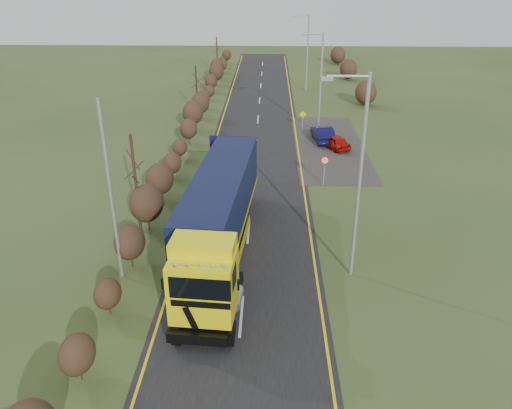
{
  "coord_description": "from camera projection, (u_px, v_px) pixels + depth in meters",
  "views": [
    {
      "loc": [
        1.17,
        -22.26,
        14.5
      ],
      "look_at": [
        0.48,
        3.06,
        2.28
      ],
      "focal_mm": 35.0,
      "sensor_mm": 36.0,
      "label": 1
    }
  ],
  "objects": [
    {
      "name": "car_red_hatchback",
      "position": [
        335.0,
        142.0,
        43.31
      ],
      "size": [
        2.7,
        3.74,
        1.18
      ],
      "primitive_type": "imported",
      "rotation": [
        0.0,
        0.0,
        3.57
      ],
      "color": "#9E0C07",
      "rests_on": "ground"
    },
    {
      "name": "layby",
      "position": [
        329.0,
        145.0,
        44.22
      ],
      "size": [
        6.0,
        18.0,
        0.02
      ],
      "primitive_type": "cube",
      "color": "#302E2B",
      "rests_on": "ground"
    },
    {
      "name": "hedgerow",
      "position": [
        160.0,
        181.0,
        32.93
      ],
      "size": [
        2.24,
        102.04,
        6.05
      ],
      "color": "black",
      "rests_on": "ground"
    },
    {
      "name": "left_pole",
      "position": [
        111.0,
        194.0,
        23.74
      ],
      "size": [
        0.16,
        0.16,
        9.24
      ],
      "primitive_type": "cylinder",
      "color": "#9EA1A4",
      "rests_on": "ground"
    },
    {
      "name": "streetlight_mid",
      "position": [
        320.0,
        80.0,
        45.12
      ],
      "size": [
        1.96,
        0.18,
        9.2
      ],
      "color": "#9EA1A4",
      "rests_on": "ground"
    },
    {
      "name": "road",
      "position": [
        252.0,
        191.0,
        35.37
      ],
      "size": [
        8.0,
        120.0,
        0.02
      ],
      "primitive_type": "cube",
      "color": "black",
      "rests_on": "ground"
    },
    {
      "name": "ground",
      "position": [
        245.0,
        268.0,
        26.37
      ],
      "size": [
        160.0,
        160.0,
        0.0
      ],
      "primitive_type": "plane",
      "color": "#33461E",
      "rests_on": "ground"
    },
    {
      "name": "streetlight_far",
      "position": [
        307.0,
        50.0,
        61.46
      ],
      "size": [
        1.94,
        0.18,
        9.12
      ],
      "color": "#9EA1A4",
      "rests_on": "ground"
    },
    {
      "name": "lane_markings",
      "position": [
        252.0,
        192.0,
        35.09
      ],
      "size": [
        7.52,
        116.0,
        0.01
      ],
      "color": "yellow",
      "rests_on": "road"
    },
    {
      "name": "lorry",
      "position": [
        219.0,
        214.0,
        26.58
      ],
      "size": [
        3.74,
        16.08,
        4.43
      ],
      "rotation": [
        0.0,
        0.0,
        -0.08
      ],
      "color": "black",
      "rests_on": "ground"
    },
    {
      "name": "streetlight_near",
      "position": [
        357.0,
        172.0,
        23.39
      ],
      "size": [
        2.18,
        0.21,
        10.32
      ],
      "color": "#9EA1A4",
      "rests_on": "ground"
    },
    {
      "name": "warning_board",
      "position": [
        303.0,
        118.0,
        48.06
      ],
      "size": [
        0.71,
        0.11,
        1.85
      ],
      "color": "#9EA1A4",
      "rests_on": "ground"
    },
    {
      "name": "speed_sign",
      "position": [
        325.0,
        165.0,
        35.52
      ],
      "size": [
        0.63,
        0.1,
        2.28
      ],
      "color": "#9EA1A4",
      "rests_on": "ground"
    },
    {
      "name": "car_blue_sedan",
      "position": [
        323.0,
        134.0,
        44.98
      ],
      "size": [
        2.02,
        4.42,
        1.4
      ],
      "primitive_type": "imported",
      "rotation": [
        0.0,
        0.0,
        3.27
      ],
      "color": "#090A33",
      "rests_on": "ground"
    }
  ]
}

